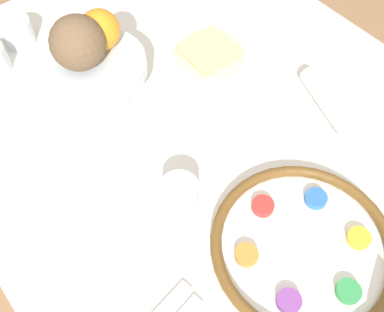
{
  "coord_description": "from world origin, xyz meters",
  "views": [
    {
      "loc": [
        -0.28,
        0.38,
        1.45
      ],
      "look_at": [
        0.08,
        0.09,
        0.76
      ],
      "focal_mm": 42.0,
      "sensor_mm": 36.0,
      "label": 1
    }
  ],
  "objects_px": {
    "cup_near": "(18,32)",
    "cup_far": "(179,195)",
    "coconut": "(78,43)",
    "bread_plate": "(209,53)",
    "fruit_stand": "(97,70)",
    "orange_fruit": "(100,30)",
    "seder_plate": "(303,247)",
    "napkin_roll": "(326,100)"
  },
  "relations": [
    {
      "from": "cup_near",
      "to": "cup_far",
      "type": "bearing_deg",
      "value": -177.26
    },
    {
      "from": "coconut",
      "to": "cup_near",
      "type": "height_order",
      "value": "coconut"
    },
    {
      "from": "coconut",
      "to": "bread_plate",
      "type": "height_order",
      "value": "coconut"
    },
    {
      "from": "coconut",
      "to": "cup_near",
      "type": "relative_size",
      "value": 1.46
    },
    {
      "from": "fruit_stand",
      "to": "cup_far",
      "type": "xyz_separation_m",
      "value": [
        -0.3,
        0.03,
        -0.06
      ]
    },
    {
      "from": "orange_fruit",
      "to": "bread_plate",
      "type": "height_order",
      "value": "orange_fruit"
    },
    {
      "from": "coconut",
      "to": "bread_plate",
      "type": "relative_size",
      "value": 0.63
    },
    {
      "from": "coconut",
      "to": "bread_plate",
      "type": "xyz_separation_m",
      "value": [
        -0.04,
        -0.28,
        -0.16
      ]
    },
    {
      "from": "seder_plate",
      "to": "orange_fruit",
      "type": "xyz_separation_m",
      "value": [
        0.52,
        0.05,
        0.14
      ]
    },
    {
      "from": "seder_plate",
      "to": "cup_far",
      "type": "height_order",
      "value": "cup_far"
    },
    {
      "from": "bread_plate",
      "to": "orange_fruit",
      "type": "bearing_deg",
      "value": 75.17
    },
    {
      "from": "cup_far",
      "to": "cup_near",
      "type": "bearing_deg",
      "value": 2.74
    },
    {
      "from": "cup_near",
      "to": "coconut",
      "type": "bearing_deg",
      "value": -173.08
    },
    {
      "from": "orange_fruit",
      "to": "napkin_roll",
      "type": "xyz_separation_m",
      "value": [
        -0.33,
        -0.32,
        -0.14
      ]
    },
    {
      "from": "orange_fruit",
      "to": "bread_plate",
      "type": "relative_size",
      "value": 0.48
    },
    {
      "from": "seder_plate",
      "to": "cup_near",
      "type": "distance_m",
      "value": 0.79
    },
    {
      "from": "seder_plate",
      "to": "napkin_roll",
      "type": "relative_size",
      "value": 1.9
    },
    {
      "from": "fruit_stand",
      "to": "coconut",
      "type": "relative_size",
      "value": 1.93
    },
    {
      "from": "bread_plate",
      "to": "napkin_roll",
      "type": "relative_size",
      "value": 0.99
    },
    {
      "from": "napkin_roll",
      "to": "bread_plate",
      "type": "bearing_deg",
      "value": 18.64
    },
    {
      "from": "cup_near",
      "to": "seder_plate",
      "type": "bearing_deg",
      "value": -170.23
    },
    {
      "from": "seder_plate",
      "to": "fruit_stand",
      "type": "xyz_separation_m",
      "value": [
        0.5,
        0.08,
        0.08
      ]
    },
    {
      "from": "fruit_stand",
      "to": "cup_near",
      "type": "xyz_separation_m",
      "value": [
        0.28,
        0.05,
        -0.06
      ]
    },
    {
      "from": "seder_plate",
      "to": "fruit_stand",
      "type": "distance_m",
      "value": 0.51
    },
    {
      "from": "fruit_stand",
      "to": "cup_far",
      "type": "distance_m",
      "value": 0.3
    },
    {
      "from": "cup_far",
      "to": "seder_plate",
      "type": "bearing_deg",
      "value": -152.41
    },
    {
      "from": "orange_fruit",
      "to": "cup_near",
      "type": "xyz_separation_m",
      "value": [
        0.25,
        0.09,
        -0.13
      ]
    },
    {
      "from": "fruit_stand",
      "to": "bread_plate",
      "type": "height_order",
      "value": "fruit_stand"
    },
    {
      "from": "seder_plate",
      "to": "fruit_stand",
      "type": "height_order",
      "value": "fruit_stand"
    },
    {
      "from": "coconut",
      "to": "bread_plate",
      "type": "bearing_deg",
      "value": -98.56
    },
    {
      "from": "seder_plate",
      "to": "bread_plate",
      "type": "distance_m",
      "value": 0.5
    },
    {
      "from": "fruit_stand",
      "to": "bread_plate",
      "type": "xyz_separation_m",
      "value": [
        -0.04,
        -0.27,
        -0.08
      ]
    },
    {
      "from": "seder_plate",
      "to": "bread_plate",
      "type": "bearing_deg",
      "value": -21.59
    },
    {
      "from": "bread_plate",
      "to": "napkin_roll",
      "type": "bearing_deg",
      "value": -161.36
    },
    {
      "from": "cup_near",
      "to": "cup_far",
      "type": "height_order",
      "value": "same"
    },
    {
      "from": "seder_plate",
      "to": "napkin_roll",
      "type": "xyz_separation_m",
      "value": [
        0.19,
        -0.27,
        0.0
      ]
    },
    {
      "from": "orange_fruit",
      "to": "coconut",
      "type": "distance_m",
      "value": 0.06
    },
    {
      "from": "fruit_stand",
      "to": "napkin_roll",
      "type": "height_order",
      "value": "fruit_stand"
    },
    {
      "from": "fruit_stand",
      "to": "cup_far",
      "type": "relative_size",
      "value": 2.81
    },
    {
      "from": "coconut",
      "to": "cup_far",
      "type": "height_order",
      "value": "coconut"
    },
    {
      "from": "seder_plate",
      "to": "napkin_roll",
      "type": "height_order",
      "value": "napkin_roll"
    },
    {
      "from": "bread_plate",
      "to": "cup_near",
      "type": "xyz_separation_m",
      "value": [
        0.31,
        0.32,
        0.02
      ]
    }
  ]
}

